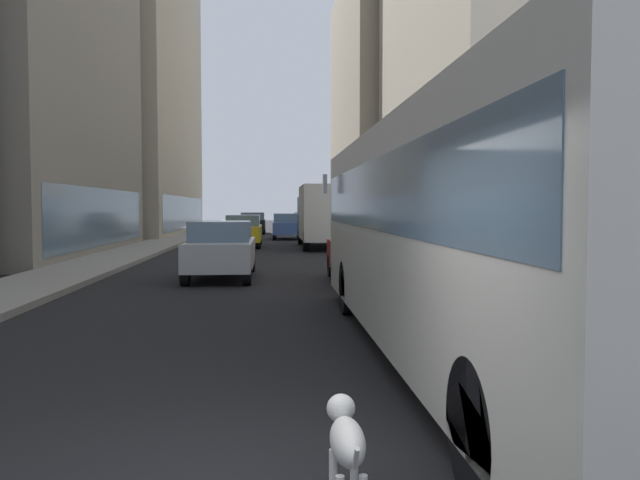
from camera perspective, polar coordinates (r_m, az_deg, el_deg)
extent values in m
plane|color=black|center=(39.15, -4.66, -0.02)|extent=(120.00, 120.00, 0.00)
cube|color=gray|center=(39.59, -12.94, 0.06)|extent=(2.40, 110.00, 0.15)
cube|color=gray|center=(39.52, 3.63, 0.12)|extent=(2.40, 110.00, 0.15)
cube|color=slate|center=(28.71, -18.75, 1.96)|extent=(0.08, 14.77, 2.40)
cube|color=#B2A893|center=(52.15, -18.32, 14.98)|extent=(11.16, 23.54, 26.04)
cube|color=slate|center=(49.94, -11.90, 2.40)|extent=(0.08, 21.19, 2.40)
cube|color=slate|center=(32.58, 8.17, 2.19)|extent=(0.08, 17.90, 2.40)
cube|color=#A0937F|center=(55.19, 8.10, 11.80)|extent=(11.56, 21.19, 21.08)
cube|color=slate|center=(53.59, 2.00, 2.50)|extent=(0.08, 19.07, 2.40)
cube|color=silver|center=(8.69, 12.91, 0.67)|extent=(2.55, 11.50, 2.75)
cube|color=slate|center=(8.69, 12.95, 3.93)|extent=(2.57, 11.04, 0.90)
cube|color=black|center=(14.30, 6.07, -2.93)|extent=(2.55, 0.16, 0.44)
cylinder|color=black|center=(12.03, 2.64, -4.27)|extent=(0.30, 1.00, 1.00)
cylinder|color=black|center=(12.50, 12.96, -4.07)|extent=(0.30, 1.00, 1.00)
cylinder|color=black|center=(4.64, 14.74, -16.11)|extent=(0.30, 1.00, 1.00)
cube|color=silver|center=(13.50, 0.43, 5.02)|extent=(0.08, 0.24, 0.40)
cube|color=yellow|center=(32.69, -6.83, 0.61)|extent=(1.78, 4.51, 0.75)
cube|color=slate|center=(32.44, -6.86, 1.74)|extent=(1.63, 2.03, 0.55)
cylinder|color=black|center=(34.58, -7.99, 0.11)|extent=(0.22, 0.64, 0.64)
cylinder|color=black|center=(34.52, -5.41, 0.12)|extent=(0.22, 0.64, 0.64)
cylinder|color=black|center=(30.92, -8.42, -0.23)|extent=(0.22, 0.64, 0.64)
cylinder|color=black|center=(30.84, -5.53, -0.22)|extent=(0.22, 0.64, 0.64)
cube|color=#B7BABF|center=(18.32, -8.79, -1.21)|extent=(1.79, 4.36, 0.75)
cube|color=slate|center=(18.07, -8.85, 0.80)|extent=(1.65, 1.96, 0.55)
cylinder|color=black|center=(20.17, -10.61, -1.92)|extent=(0.22, 0.64, 0.64)
cylinder|color=black|center=(20.06, -6.15, -1.91)|extent=(0.22, 0.64, 0.64)
cylinder|color=black|center=(16.69, -11.93, -2.94)|extent=(0.22, 0.64, 0.64)
cylinder|color=black|center=(16.55, -6.54, -2.94)|extent=(0.22, 0.64, 0.64)
cube|color=black|center=(49.04, -6.00, 1.38)|extent=(1.89, 4.57, 0.75)
cube|color=slate|center=(48.80, -6.02, 2.14)|extent=(1.74, 2.06, 0.55)
cylinder|color=black|center=(50.95, -6.88, 1.01)|extent=(0.22, 0.64, 0.64)
cylinder|color=black|center=(50.90, -5.00, 1.02)|extent=(0.22, 0.64, 0.64)
cylinder|color=black|center=(47.22, -7.08, 0.86)|extent=(0.22, 0.64, 0.64)
cylinder|color=black|center=(47.17, -5.05, 0.87)|extent=(0.22, 0.64, 0.64)
cube|color=#4C6BB7|center=(40.52, -2.96, 1.07)|extent=(1.83, 3.95, 0.75)
cube|color=slate|center=(40.31, -2.95, 1.99)|extent=(1.68, 1.78, 0.55)
cylinder|color=black|center=(42.08, -4.10, 0.63)|extent=(0.22, 0.64, 0.64)
cylinder|color=black|center=(42.12, -1.91, 0.63)|extent=(0.22, 0.64, 0.64)
cylinder|color=black|center=(38.96, -4.08, 0.44)|extent=(0.22, 0.64, 0.64)
cylinder|color=black|center=(39.00, -1.72, 0.45)|extent=(0.22, 0.64, 0.64)
cube|color=red|center=(17.09, 4.35, -1.48)|extent=(1.89, 3.98, 0.75)
cube|color=slate|center=(16.86, 4.46, 0.67)|extent=(1.74, 1.79, 0.55)
cylinder|color=black|center=(18.57, 1.06, -2.28)|extent=(0.22, 0.64, 0.64)
cylinder|color=black|center=(18.81, 6.14, -2.23)|extent=(0.22, 0.64, 0.64)
cylinder|color=black|center=(15.46, 2.16, -3.34)|extent=(0.22, 0.64, 0.64)
cylinder|color=black|center=(15.74, 8.22, -3.25)|extent=(0.22, 0.64, 0.64)
cube|color=slate|center=(49.21, -1.34, 1.40)|extent=(1.84, 4.14, 0.75)
cube|color=slate|center=(48.99, -1.33, 2.16)|extent=(1.69, 1.86, 0.55)
cylinder|color=black|center=(50.84, -2.35, 1.03)|extent=(0.22, 0.64, 0.64)
cylinder|color=black|center=(50.92, -0.52, 1.03)|extent=(0.22, 0.64, 0.64)
cylinder|color=black|center=(47.53, -2.21, 0.90)|extent=(0.22, 0.64, 0.64)
cylinder|color=black|center=(47.62, -0.26, 0.90)|extent=(0.22, 0.64, 0.64)
cube|color=#19519E|center=(34.63, -0.07, 2.09)|extent=(2.30, 2.00, 2.10)
cube|color=silver|center=(30.89, 0.44, 2.45)|extent=(2.30, 5.50, 2.60)
cylinder|color=black|center=(34.60, -1.74, 0.35)|extent=(0.28, 0.90, 0.90)
cylinder|color=black|center=(34.75, 1.59, 0.36)|extent=(0.28, 0.90, 0.90)
cylinder|color=black|center=(29.12, -1.25, -0.13)|extent=(0.28, 0.90, 0.90)
cylinder|color=black|center=(29.30, 2.70, -0.12)|extent=(0.28, 0.90, 0.90)
ellipsoid|color=white|center=(4.23, 2.46, -17.51)|extent=(0.22, 0.60, 0.26)
sphere|color=white|center=(4.56, 1.88, -14.78)|extent=(0.20, 0.20, 0.20)
sphere|color=black|center=(4.56, 1.08, -14.51)|extent=(0.07, 0.07, 0.07)
sphere|color=black|center=(4.58, 2.62, -14.46)|extent=(0.07, 0.07, 0.07)
cylinder|color=white|center=(3.84, 3.21, -18.89)|extent=(0.03, 0.16, 0.19)
cylinder|color=white|center=(4.54, 1.18, -20.53)|extent=(0.06, 0.06, 0.40)
cylinder|color=white|center=(4.55, 3.05, -20.45)|extent=(0.06, 0.06, 0.40)
sphere|color=black|center=(4.32, 2.99, -16.53)|extent=(0.04, 0.04, 0.04)
sphere|color=black|center=(4.14, 1.74, -17.67)|extent=(0.04, 0.04, 0.04)
sphere|color=black|center=(4.04, 3.08, -17.59)|extent=(0.04, 0.04, 0.04)
cylinder|color=#1E1E2D|center=(11.54, 24.01, -4.45)|extent=(0.28, 0.28, 0.85)
cylinder|color=#33598C|center=(11.47, 24.09, -0.81)|extent=(0.34, 0.34, 0.62)
sphere|color=tan|center=(11.46, 24.13, 1.29)|extent=(0.22, 0.22, 0.22)
cube|color=#59331E|center=(11.60, 25.02, -2.08)|extent=(0.12, 0.24, 0.20)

